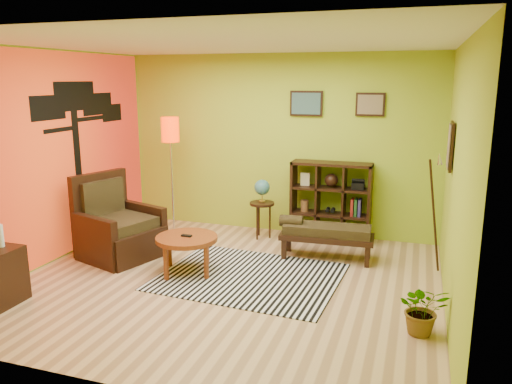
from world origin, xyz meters
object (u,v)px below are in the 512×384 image
(armchair, at_px, (117,232))
(floor_lamp, at_px, (171,140))
(potted_plant, at_px, (422,314))
(bench, at_px, (324,232))
(cube_shelf, at_px, (331,202))
(coffee_table, at_px, (187,241))
(globe_table, at_px, (262,194))

(armchair, relative_size, floor_lamp, 0.64)
(floor_lamp, distance_m, potted_plant, 4.51)
(bench, distance_m, potted_plant, 2.19)
(cube_shelf, xyz_separation_m, bench, (0.06, -0.86, -0.23))
(coffee_table, xyz_separation_m, bench, (1.56, 1.04, -0.04))
(armchair, bearing_deg, potted_plant, -13.65)
(floor_lamp, xyz_separation_m, bench, (2.47, -0.36, -1.12))
(floor_lamp, distance_m, cube_shelf, 2.63)
(armchair, height_order, floor_lamp, floor_lamp)
(bench, bearing_deg, coffee_table, -146.26)
(floor_lamp, relative_size, bench, 1.43)
(coffee_table, relative_size, bench, 0.60)
(armchair, xyz_separation_m, cube_shelf, (2.69, 1.64, 0.25))
(globe_table, xyz_separation_m, bench, (1.08, -0.61, -0.32))
(armchair, distance_m, potted_plant, 4.16)
(floor_lamp, bearing_deg, bench, -8.23)
(floor_lamp, relative_size, cube_shelf, 1.54)
(armchair, bearing_deg, floor_lamp, 76.45)
(globe_table, relative_size, potted_plant, 1.79)
(globe_table, bearing_deg, bench, -29.49)
(coffee_table, distance_m, globe_table, 1.74)
(coffee_table, bearing_deg, floor_lamp, 123.25)
(globe_table, xyz_separation_m, cube_shelf, (1.03, 0.25, -0.10))
(bench, xyz_separation_m, potted_plant, (1.29, -1.76, -0.17))
(armchair, relative_size, bench, 0.91)
(cube_shelf, distance_m, bench, 0.89)
(coffee_table, height_order, cube_shelf, cube_shelf)
(globe_table, height_order, cube_shelf, cube_shelf)
(coffee_table, height_order, bench, bench)
(coffee_table, bearing_deg, potted_plant, -14.17)
(bench, bearing_deg, armchair, -164.18)
(cube_shelf, bearing_deg, potted_plant, -62.75)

